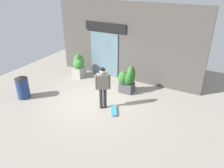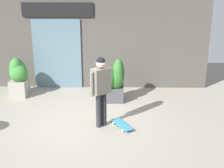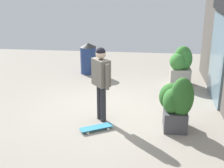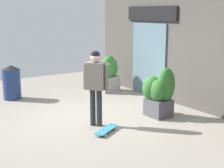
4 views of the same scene
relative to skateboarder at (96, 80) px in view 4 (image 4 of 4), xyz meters
The scene contains 7 objects.
ground_plane 1.18m from the skateboarder, 158.66° to the left, with size 12.00×12.00×0.00m, color gray.
building_facade 3.16m from the skateboarder, 98.64° to the left, with size 7.49×0.31×3.79m.
skateboarder is the anchor object (origin of this frame).
skateboard 1.15m from the skateboarder, ahead, with size 0.55×0.75×0.08m.
planter_box_left 3.43m from the skateboarder, 141.90° to the left, with size 0.63×0.68×1.20m.
planter_box_right 1.75m from the skateboarder, 80.34° to the left, with size 0.69×0.72×1.27m.
trash_bin 3.64m from the skateboarder, 165.39° to the right, with size 0.54×0.54×1.05m.
Camera 4 is at (6.69, -3.87, 2.61)m, focal length 52.32 mm.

